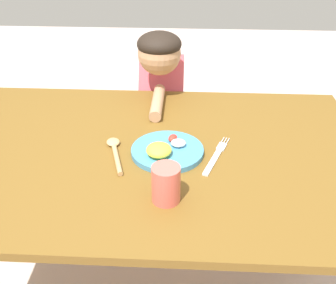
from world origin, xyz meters
The scene contains 6 objects.
dining_table centered at (0.00, 0.00, 0.62)m, with size 1.42×0.89×0.75m.
plate centered at (0.07, -0.02, 0.77)m, with size 0.22×0.22×0.05m.
fork centered at (0.22, -0.03, 0.76)m, with size 0.09×0.22×0.01m.
spoon centered at (-0.09, -0.02, 0.76)m, with size 0.08×0.20×0.02m.
drinking_cup centered at (0.08, -0.24, 0.81)m, with size 0.07×0.07×0.10m, color #DC5F54.
person centered at (0.02, 0.52, 0.55)m, with size 0.20×0.48×1.01m.
Camera 1 is at (0.13, -1.05, 1.44)m, focal length 42.91 mm.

